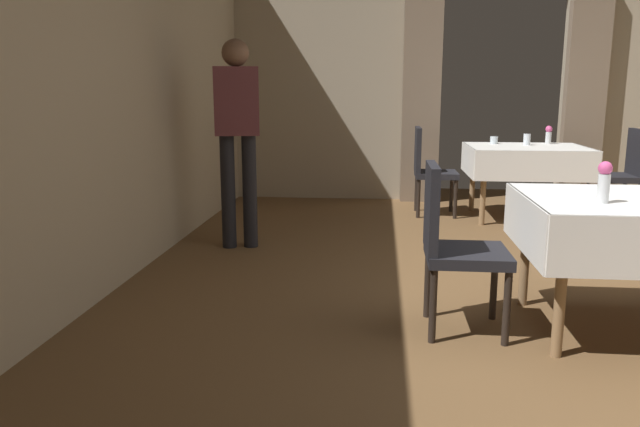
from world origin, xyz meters
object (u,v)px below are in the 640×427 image
Objects in this scene: flower_vase_far at (549,134)px; glass_far_b at (527,140)px; flower_vase_mid at (604,181)px; person_waiter_by_doorway at (237,126)px; glass_far_c at (494,140)px; chair_far_right at (623,170)px; chair_far_left at (428,167)px; dining_table_far at (526,157)px; chair_mid_left at (452,240)px.

flower_vase_far reaches higher than glass_far_b.
person_waiter_by_doorway reaches higher than flower_vase_mid.
person_waiter_by_doorway reaches higher than glass_far_c.
chair_far_right is at bearing -5.32° from glass_far_b.
chair_far_left is at bearing -170.80° from flower_vase_far.
dining_table_far is 0.47m from flower_vase_far.
glass_far_b is at bearing -21.16° from glass_far_c.
chair_far_left is at bearing -179.05° from glass_far_b.
glass_far_c is at bearing 89.06° from flower_vase_mid.
flower_vase_far is 0.58m from glass_far_c.
flower_vase_far is 1.62× the size of glass_far_b.
glass_far_c is at bearing 139.44° from dining_table_far.
dining_table_far is 5.49× the size of flower_vase_mid.
glass_far_c is at bearing 76.79° from chair_mid_left.
glass_far_c reaches higher than dining_table_far.
flower_vase_mid is (0.74, -0.08, 0.35)m from chair_mid_left.
flower_vase_far is (-0.69, 0.28, 0.34)m from chair_far_right.
chair_mid_left is 3.79m from chair_far_right.
glass_far_b is (0.02, 0.13, 0.16)m from dining_table_far.
flower_vase_mid reaches higher than chair_far_left.
chair_mid_left is at bearing -47.15° from person_waiter_by_doorway.
chair_mid_left reaches higher than glass_far_b.
chair_far_left is at bearing -168.69° from glass_far_c.
flower_vase_mid is 2.93m from person_waiter_by_doorway.
flower_vase_far is 3.44m from person_waiter_by_doorway.
chair_mid_left is 3.74m from flower_vase_far.
dining_table_far is at bearing -100.98° from glass_far_b.
glass_far_b is at bearing 0.95° from chair_far_left.
flower_vase_mid is at bearing -37.54° from person_waiter_by_doorway.
chair_far_right is at bearing -2.11° from chair_far_left.
chair_far_right is at bearing 2.17° from dining_table_far.
flower_vase_mid reaches higher than chair_mid_left.
glass_far_c is 2.92m from person_waiter_by_doorway.
flower_vase_far is at bearing 47.47° from dining_table_far.
chair_far_right is at bearing -21.90° from flower_vase_far.
flower_vase_far reaches higher than chair_far_left.
glass_far_b is (-0.26, -0.19, -0.04)m from flower_vase_far.
chair_far_left is 0.75m from glass_far_c.
dining_table_far is at bearing 28.50° from person_waiter_by_doorway.
glass_far_c is at bearing 11.31° from chair_far_left.
flower_vase_mid is at bearing -96.29° from glass_far_b.
flower_vase_far reaches higher than glass_far_c.
chair_far_left is 0.54× the size of person_waiter_by_doorway.
dining_table_far is 3.05m from person_waiter_by_doorway.
chair_mid_left is at bearing -111.63° from flower_vase_far.
glass_far_b is at bearing 30.32° from person_waiter_by_doorway.
chair_mid_left is 3.26m from chair_far_left.
chair_mid_left reaches higher than glass_far_c.
chair_far_left is 1.32m from flower_vase_far.
dining_table_far is 1.27× the size of chair_far_right.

